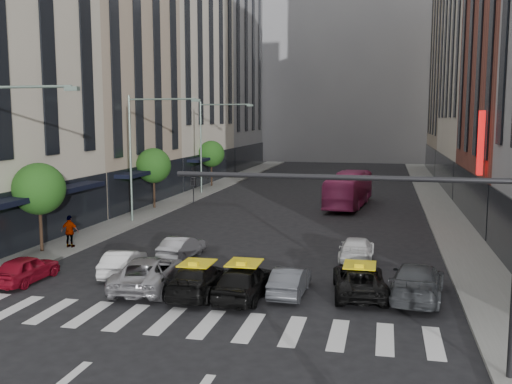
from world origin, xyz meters
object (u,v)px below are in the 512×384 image
Objects in this scene: taxi_center at (244,281)px; bus at (349,190)px; car_red at (26,269)px; car_white_front at (123,262)px; pedestrian_far at (70,231)px; taxi_left at (197,279)px; streetlamp_mid at (143,141)px; streetlamp_far at (210,135)px.

taxi_center is 0.42× the size of bus.
car_red reaches higher than car_white_front.
car_white_front is at bearing 141.12° from pedestrian_far.
pedestrian_far is (-9.84, 6.37, 0.40)m from taxi_left.
taxi_left is (4.49, -2.14, 0.06)m from car_white_front.
car_white_front is 4.97m from taxi_left.
bus is (13.06, 26.30, 0.82)m from car_red.
taxi_left is at bearing 86.14° from bus.
car_red is 8.31m from taxi_left.
car_red is 6.59m from pedestrian_far.
car_white_front is 25.86m from bus.
taxi_left is at bearing -178.61° from car_red.
bus reaches higher than car_red.
streetlamp_mid reaches higher than car_white_front.
streetlamp_mid is at bearing 44.96° from bus.
bus is (13.90, -4.91, -4.45)m from streetlamp_far.
streetlamp_far is at bearing -87.20° from car_red.
pedestrian_far is (-5.35, 4.23, 0.46)m from car_white_front.
bus is at bearing -118.14° from car_white_front.
pedestrian_far is (-14.59, -19.91, -0.38)m from bus.
car_red is at bearing 69.97° from bus.
streetlamp_far is 33.60m from taxi_center.
pedestrian_far reaches higher than taxi_left.
streetlamp_mid is at bearing -90.00° from streetlamp_far.
car_white_front is at bearing -149.32° from car_red.
streetlamp_far is 0.86× the size of bus.
car_white_front is 0.80× the size of taxi_left.
car_red is 29.37m from bus.
streetlamp_far is 32.92m from taxi_left.
streetlamp_mid is at bearing -50.13° from taxi_center.
car_red is at bearing 102.92° from pedestrian_far.
streetlamp_far is 31.66m from car_red.
streetlamp_mid is 16.12m from car_red.
pedestrian_far reaches higher than car_white_front.
taxi_center is (11.25, -31.25, -5.15)m from streetlamp_far.
pedestrian_far is at bearing -94.45° from streetlamp_mid.
pedestrian_far is at bearing -45.55° from car_white_front.
streetlamp_mid reaches higher than car_red.
car_red is 4.39m from car_white_front.
bus is 24.68m from pedestrian_far.
taxi_left is 0.45× the size of bus.
bus is at bearing -19.45° from streetlamp_far.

